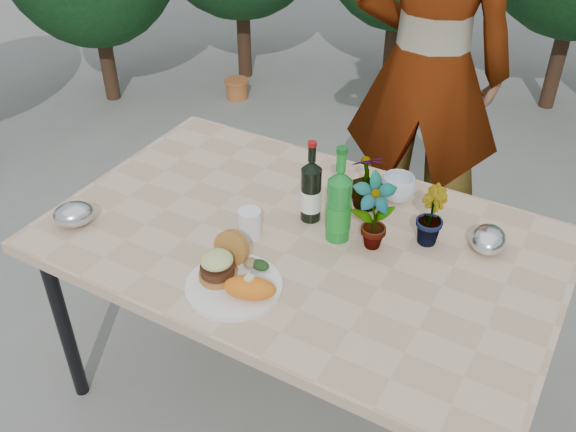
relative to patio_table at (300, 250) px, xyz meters
The scene contains 17 objects.
ground 0.69m from the patio_table, ahead, with size 80.00×80.00×0.00m, color slate.
patio_table is the anchor object (origin of this frame).
dinner_plate 0.32m from the patio_table, 98.95° to the right, with size 0.28×0.28×0.01m, color white.
burger_stack 0.33m from the patio_table, 109.73° to the right, with size 0.11×0.16×0.11m.
sweet_potato 0.34m from the patio_table, 86.56° to the right, with size 0.15×0.08×0.06m, color orange.
grilled_veg 0.23m from the patio_table, 98.25° to the right, with size 0.08×0.05×0.03m.
wine_bottle 0.19m from the patio_table, 100.72° to the left, with size 0.07×0.07×0.29m.
sparkling_water 0.21m from the patio_table, 27.61° to the left, with size 0.08×0.08×0.33m.
plastic_cup 0.19m from the patio_table, 151.76° to the right, with size 0.07×0.07×0.10m, color white.
seedling_left 0.29m from the patio_table, 16.86° to the left, with size 0.13×0.09×0.25m, color #246021.
seedling_mid 0.43m from the patio_table, 27.06° to the left, with size 0.11×0.09×0.19m, color #1F521C.
seedling_right 0.32m from the patio_table, 67.15° to the left, with size 0.11×0.11×0.20m, color #27541C.
blue_bowl 0.41m from the patio_table, 61.72° to the left, with size 0.12×0.12×0.09m, color silver.
foil_packet_left 0.74m from the patio_table, 155.18° to the right, with size 0.13×0.11×0.08m, color silver.
foil_packet_right 0.59m from the patio_table, 23.30° to the left, with size 0.13×0.11×0.08m, color silver.
person 1.06m from the patio_table, 88.67° to the left, with size 0.68×0.45×1.86m, color #8A6445.
terracotta_pot 2.68m from the patio_table, 128.74° to the left, with size 0.17×0.17×0.14m.
Camera 1 is at (0.77, -1.42, 2.00)m, focal length 40.00 mm.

